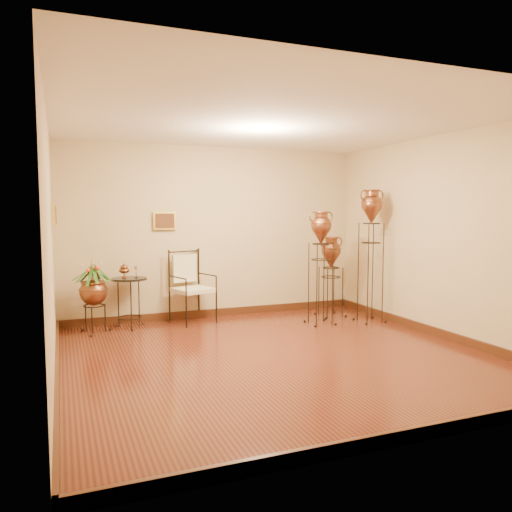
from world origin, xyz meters
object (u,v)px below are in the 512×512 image
object	(u,v)px
planter_urn	(93,288)
side_table	(129,302)
amphora_mid	(321,267)
amphora_tall	(371,254)
armchair	(193,287)

from	to	relation	value
planter_urn	side_table	world-z (taller)	planter_urn
amphora_mid	side_table	size ratio (longest dim) A/B	1.86
amphora_tall	amphora_mid	bearing A→B (deg)	170.20
planter_urn	side_table	size ratio (longest dim) A/B	1.21
armchair	amphora_mid	bearing A→B (deg)	-42.10
amphora_tall	amphora_mid	xyz separation A→B (m)	(-0.82, 0.14, -0.18)
amphora_mid	armchair	xyz separation A→B (m)	(-1.82, 0.83, -0.33)
amphora_tall	side_table	world-z (taller)	amphora_tall
amphora_mid	side_table	distance (m)	2.96
side_table	amphora_mid	bearing A→B (deg)	-16.50
amphora_tall	armchair	size ratio (longest dim) A/B	1.87
planter_urn	side_table	xyz separation A→B (m)	(0.52, 0.15, -0.25)
planter_urn	amphora_mid	bearing A→B (deg)	-11.54
armchair	side_table	world-z (taller)	armchair
amphora_mid	planter_urn	size ratio (longest dim) A/B	1.53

